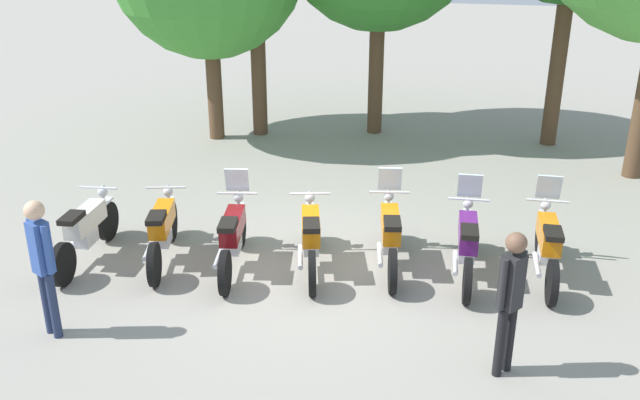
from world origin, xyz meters
name	(u,v)px	position (x,y,z in m)	size (l,w,h in m)	color
ground_plane	(311,267)	(0.00, 0.00, 0.00)	(80.00, 80.00, 0.00)	gray
motorcycle_0	(86,230)	(-3.38, -0.63, 0.50)	(0.62, 2.18, 0.99)	black
motorcycle_1	(162,229)	(-2.26, -0.32, 0.50)	(0.86, 2.12, 0.99)	black
motorcycle_2	(233,235)	(-1.14, -0.27, 0.52)	(0.74, 2.15, 1.37)	black
motorcycle_3	(311,237)	(-0.01, 0.00, 0.50)	(0.84, 2.13, 0.99)	black
motorcycle_4	(390,234)	(1.11, 0.38, 0.52)	(0.71, 2.16, 1.37)	black
motorcycle_5	(467,242)	(2.24, 0.38, 0.52)	(0.62, 2.19, 1.37)	black
motorcycle_6	(547,244)	(3.37, 0.62, 0.52)	(0.62, 2.19, 1.37)	black
person_0	(510,293)	(2.81, -1.94, 1.04)	(0.33, 0.37, 1.76)	black
person_1	(42,258)	(-2.64, -2.58, 1.08)	(0.40, 0.32, 1.81)	#232D4C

